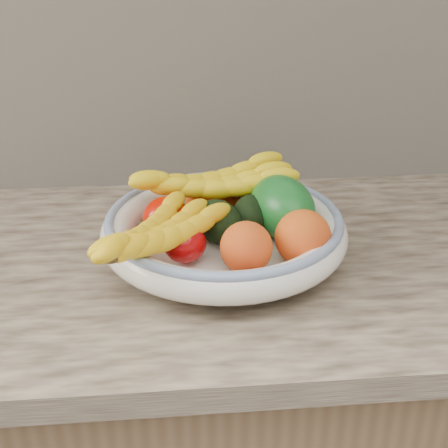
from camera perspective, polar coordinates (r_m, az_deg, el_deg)
kitchen_counter at (r=1.30m, az=-0.11°, el=-19.45°), size 2.44×0.66×1.40m
fruit_bowl at (r=0.99m, az=0.00°, el=-0.59°), size 0.39×0.39×0.08m
clementine_back_left at (r=1.07m, az=-2.03°, el=1.98°), size 0.07×0.07×0.05m
clementine_back_right at (r=1.09m, az=0.71°, el=2.35°), size 0.07×0.07×0.05m
clementine_back_mid at (r=1.05m, az=-0.90°, el=1.42°), size 0.05×0.05×0.05m
tomato_left at (r=1.00m, az=-5.31°, el=0.56°), size 0.09×0.09×0.07m
tomato_near_left at (r=0.92m, az=-3.62°, el=-1.75°), size 0.07×0.07×0.06m
avocado_center at (r=0.98m, az=-0.48°, el=0.20°), size 0.10×0.12×0.07m
avocado_right at (r=1.00m, az=2.52°, el=0.82°), size 0.08×0.10×0.06m
green_mango at (r=1.01m, az=5.31°, el=1.53°), size 0.16×0.17×0.12m
peach_front at (r=0.90m, az=2.05°, el=-2.14°), size 0.09×0.09×0.08m
peach_right at (r=0.93m, az=7.23°, el=-1.22°), size 0.10×0.10×0.08m
banana_bunch_back at (r=1.05m, az=-1.04°, el=3.38°), size 0.31×0.16×0.08m
banana_bunch_front at (r=0.90m, az=-6.21°, el=-1.36°), size 0.25×0.28×0.08m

